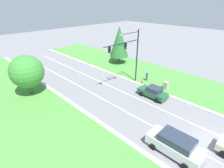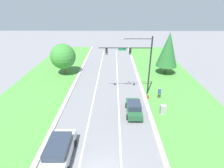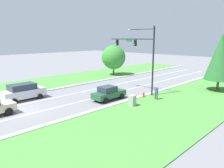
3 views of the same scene
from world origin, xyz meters
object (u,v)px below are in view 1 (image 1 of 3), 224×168
object	(u,v)px
utility_cabinet	(166,86)
conifer_near_right_tree	(119,42)
forest_sedan	(153,92)
fire_hydrant	(142,82)
silver_suv	(175,144)
oak_near_left_tree	(27,72)
traffic_signal_mast	(129,51)
pedestrian	(147,76)

from	to	relation	value
utility_cabinet	conifer_near_right_tree	size ratio (longest dim) A/B	0.16
forest_sedan	fire_hydrant	bearing A→B (deg)	57.57
fire_hydrant	conifer_near_right_tree	bearing A→B (deg)	62.95
silver_suv	oak_near_left_tree	distance (m)	20.98
traffic_signal_mast	conifer_near_right_tree	distance (m)	11.13
utility_cabinet	forest_sedan	bearing A→B (deg)	179.77
pedestrian	conifer_near_right_tree	size ratio (longest dim) A/B	0.21
conifer_near_right_tree	forest_sedan	bearing A→B (deg)	-118.74
pedestrian	traffic_signal_mast	bearing A→B (deg)	-17.77
traffic_signal_mast	fire_hydrant	distance (m)	5.84
traffic_signal_mast	utility_cabinet	distance (m)	7.87
traffic_signal_mast	utility_cabinet	world-z (taller)	traffic_signal_mast
utility_cabinet	fire_hydrant	distance (m)	3.93
conifer_near_right_tree	oak_near_left_tree	distance (m)	19.64
utility_cabinet	pedestrian	bearing A→B (deg)	83.51
utility_cabinet	pedestrian	xyz separation A→B (m)	(0.45, 3.94, 0.32)
utility_cabinet	oak_near_left_tree	size ratio (longest dim) A/B	0.21
utility_cabinet	traffic_signal_mast	bearing A→B (deg)	119.95
forest_sedan	utility_cabinet	size ratio (longest dim) A/B	3.46
silver_suv	fire_hydrant	distance (m)	14.52
silver_suv	oak_near_left_tree	size ratio (longest dim) A/B	0.84
forest_sedan	oak_near_left_tree	size ratio (longest dim) A/B	0.72
pedestrian	fire_hydrant	bearing A→B (deg)	9.85
silver_suv	conifer_near_right_tree	bearing A→B (deg)	54.23
pedestrian	oak_near_left_tree	bearing A→B (deg)	-27.53
oak_near_left_tree	conifer_near_right_tree	bearing A→B (deg)	1.91
traffic_signal_mast	forest_sedan	size ratio (longest dim) A/B	2.04
conifer_near_right_tree	pedestrian	bearing A→B (deg)	-109.48
traffic_signal_mast	forest_sedan	xyz separation A→B (m)	(-0.63, -5.19, -4.88)
forest_sedan	silver_suv	size ratio (longest dim) A/B	0.86
fire_hydrant	oak_near_left_tree	size ratio (longest dim) A/B	0.12
silver_suv	pedestrian	size ratio (longest dim) A/B	2.92
traffic_signal_mast	fire_hydrant	xyz separation A→B (m)	(1.78, -1.48, -5.36)
utility_cabinet	pedestrian	distance (m)	3.98
forest_sedan	utility_cabinet	xyz separation A→B (m)	(3.63, -0.01, -0.21)
oak_near_left_tree	traffic_signal_mast	bearing A→B (deg)	-32.29
conifer_near_right_tree	oak_near_left_tree	size ratio (longest dim) A/B	1.34
pedestrian	oak_near_left_tree	xyz separation A→B (m)	(-16.09, 9.25, 2.63)
conifer_near_right_tree	traffic_signal_mast	bearing A→B (deg)	-128.82
fire_hydrant	oak_near_left_tree	bearing A→B (deg)	146.72
forest_sedan	conifer_near_right_tree	distance (m)	16.26
traffic_signal_mast	pedestrian	xyz separation A→B (m)	(3.45, -1.26, -4.77)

